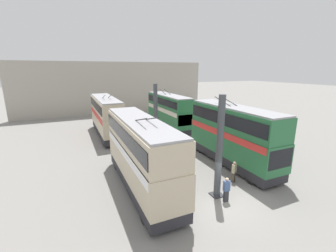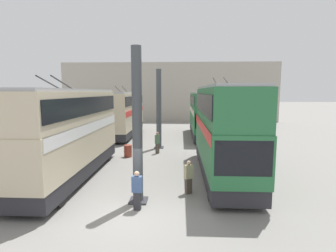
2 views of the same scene
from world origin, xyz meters
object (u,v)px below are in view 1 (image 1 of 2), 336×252
at_px(bus_right_far, 106,114).
at_px(person_aisle_midway, 164,143).
at_px(bus_left_far, 169,109).
at_px(person_by_left_row, 234,171).
at_px(person_aisle_foreground, 226,189).
at_px(bus_left_near, 233,132).
at_px(oil_drum, 148,154).
at_px(bus_right_near, 141,150).

bearing_deg(bus_right_far, person_aisle_midway, -152.36).
distance_m(bus_left_far, person_by_left_row, 16.90).
relative_size(bus_left_far, person_aisle_foreground, 6.27).
relative_size(bus_left_near, bus_left_far, 0.96).
xyz_separation_m(bus_left_near, person_aisle_midway, (5.47, 4.33, -2.07)).
bearing_deg(oil_drum, person_aisle_midway, -61.26).
bearing_deg(person_aisle_midway, oil_drum, -126.75).
height_order(bus_left_near, person_aisle_foreground, bus_left_near).
distance_m(bus_right_near, person_by_left_row, 7.28).
relative_size(person_by_left_row, person_aisle_midway, 0.94).
height_order(bus_left_far, person_by_left_row, bus_left_far).
bearing_deg(bus_right_near, bus_left_far, -30.88).
relative_size(bus_left_far, person_by_left_row, 6.41).
bearing_deg(bus_left_near, person_by_left_row, 143.81).
distance_m(person_aisle_midway, oil_drum, 2.52).
bearing_deg(person_by_left_row, bus_left_near, 114.87).
bearing_deg(bus_right_far, oil_drum, -166.79).
bearing_deg(person_aisle_foreground, person_aisle_midway, -174.13).
height_order(person_by_left_row, person_aisle_midway, person_aisle_midway).
xyz_separation_m(bus_left_far, oil_drum, (-9.55, 6.50, -2.34)).
height_order(bus_left_near, bus_right_far, bus_left_near).
distance_m(bus_left_near, person_aisle_foreground, 6.74).
relative_size(person_by_left_row, person_aisle_foreground, 0.98).
height_order(bus_left_near, bus_left_far, bus_left_near).
bearing_deg(oil_drum, bus_right_near, 156.09).
relative_size(bus_right_near, person_aisle_midway, 6.06).
bearing_deg(bus_right_near, oil_drum, -23.91).
relative_size(bus_right_near, bus_right_far, 0.96).
height_order(bus_right_near, person_aisle_midway, bus_right_near).
relative_size(bus_right_far, person_aisle_foreground, 6.54).
bearing_deg(person_aisle_foreground, oil_drum, -160.58).
distance_m(bus_left_far, oil_drum, 11.79).
distance_m(bus_left_near, person_by_left_row, 4.11).
bearing_deg(person_aisle_midway, person_aisle_foreground, -65.25).
bearing_deg(person_aisle_foreground, bus_right_far, -160.88).
bearing_deg(bus_right_far, bus_left_far, -90.72).
distance_m(bus_right_far, oil_drum, 10.20).
xyz_separation_m(bus_left_far, bus_right_near, (-14.67, 8.77, 0.12)).
bearing_deg(oil_drum, bus_left_near, -123.32).
height_order(bus_left_far, person_aisle_foreground, bus_left_far).
bearing_deg(bus_left_near, bus_left_far, 0.00).
xyz_separation_m(person_by_left_row, person_aisle_foreground, (-1.91, 2.22, 0.02)).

